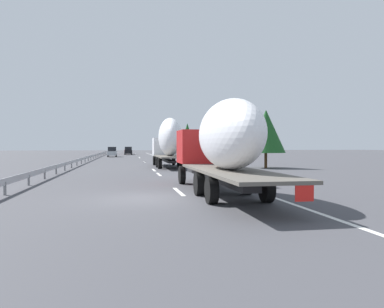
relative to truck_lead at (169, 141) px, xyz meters
The scene contains 21 objects.
ground_plane 18.59m from the truck_lead, 11.29° to the left, with size 260.00×260.00×0.00m, color #424247.
lane_stripe_0 20.23m from the truck_lead, behind, with size 3.20×0.20×0.01m, color white.
lane_stripe_1 9.65m from the truck_lead, 168.79° to the left, with size 3.20×0.20×0.01m, color white.
lane_stripe_2 5.12m from the truck_lead, 155.57° to the left, with size 3.20×0.20×0.01m, color white.
lane_stripe_3 13.31m from the truck_lead, ahead, with size 3.20×0.20×0.01m, color white.
lane_stripe_4 14.52m from the truck_lead, ahead, with size 3.20×0.20×0.01m, color white.
lane_stripe_5 30.42m from the truck_lead, ahead, with size 3.20×0.20×0.01m, color white.
lane_stripe_6 34.15m from the truck_lead, ahead, with size 3.20×0.20×0.01m, color white.
lane_stripe_7 52.66m from the truck_lead, ahead, with size 3.20×0.20×0.01m, color white.
lane_stripe_8 63.07m from the truck_lead, ahead, with size 3.20×0.20×0.01m, color white.
edge_line_right 23.27m from the truck_lead, ahead, with size 110.00×0.20×0.01m, color white.
truck_lead is the anchor object (origin of this frame).
truck_trailing 21.12m from the truck_lead, behind, with size 14.04×2.55×4.15m.
car_silver_hatch 38.51m from the truck_lead, 10.48° to the left, with size 4.35×1.80×2.00m.
car_black_suv 55.12m from the truck_lead, ahead, with size 4.62×1.88×1.98m.
car_red_compact 63.16m from the truck_lead, ahead, with size 4.09×1.90×1.80m.
road_sign 15.13m from the truck_lead, 11.83° to the right, with size 0.10×0.90×2.97m.
tree_0 58.99m from the truck_lead, ahead, with size 2.74×2.74×6.80m.
tree_1 9.82m from the truck_lead, 106.18° to the right, with size 3.85×3.85×5.78m.
tree_2 41.90m from the truck_lead, 12.09° to the right, with size 3.50×3.50×7.08m.
guardrail_median 23.22m from the truck_lead, 24.53° to the left, with size 94.00×0.10×0.76m.
Camera 1 is at (-15.44, 0.69, 2.20)m, focal length 34.49 mm.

